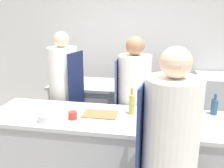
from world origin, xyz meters
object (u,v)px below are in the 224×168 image
at_px(chef_at_pass_far, 133,104).
at_px(bottle_olive_oil, 214,106).
at_px(oven_range, 218,105).
at_px(bottle_vinegar, 191,116).
at_px(chef_at_stove, 65,96).
at_px(stockpot, 149,82).
at_px(bottle_wine, 187,103).
at_px(bottle_sauce, 156,109).
at_px(bottle_cooking_oil, 132,104).
at_px(cup, 73,115).
at_px(bowl_mixing_large, 49,117).
at_px(bowl_prep_small, 150,109).
at_px(chef_at_prep_near, 168,164).

xyz_separation_m(chef_at_pass_far, bottle_olive_oil, (0.87, -0.32, 0.16)).
relative_size(oven_range, bottle_vinegar, 4.69).
height_order(oven_range, chef_at_stove, chef_at_stove).
xyz_separation_m(chef_at_pass_far, stockpot, (0.17, 0.51, 0.16)).
bearing_deg(bottle_wine, chef_at_stove, 164.10).
bearing_deg(bottle_sauce, bottle_cooking_oil, 160.72).
bearing_deg(cup, oven_range, 45.48).
xyz_separation_m(chef_at_stove, bowl_mixing_large, (0.17, -0.87, 0.09)).
bearing_deg(bottle_sauce, bowl_mixing_large, -167.03).
bearing_deg(bottle_vinegar, bottle_cooking_oil, 166.43).
height_order(chef_at_stove, chef_at_pass_far, chef_at_stove).
bearing_deg(bottle_olive_oil, stockpot, 130.11).
xyz_separation_m(bottle_wine, bottle_sauce, (-0.31, -0.20, -0.02)).
relative_size(bottle_olive_oil, stockpot, 0.89).
xyz_separation_m(bottle_olive_oil, bowl_prep_small, (-0.66, -0.08, -0.05)).
distance_m(bottle_olive_oil, cup, 1.47).
bearing_deg(chef_at_pass_far, bottle_vinegar, -135.41).
distance_m(chef_at_pass_far, stockpot, 0.56).
height_order(bottle_sauce, cup, bottle_sauce).
height_order(bottle_olive_oil, bottle_vinegar, bottle_olive_oil).
height_order(chef_at_pass_far, bottle_sauce, chef_at_pass_far).
xyz_separation_m(oven_range, bowl_mixing_large, (-2.03, -1.94, 0.45)).
bearing_deg(chef_at_prep_near, bottle_sauce, 16.40).
height_order(bowl_mixing_large, stockpot, stockpot).
xyz_separation_m(oven_range, chef_at_pass_far, (-1.28, -1.14, 0.34)).
bearing_deg(bottle_vinegar, bottle_wine, 93.60).
bearing_deg(chef_at_pass_far, bowl_mixing_large, 136.39).
distance_m(chef_at_prep_near, cup, 1.08).
distance_m(chef_at_stove, bottle_cooking_oil, 1.11).
relative_size(chef_at_prep_near, bottle_wine, 5.48).
bearing_deg(stockpot, bottle_cooking_oil, -98.15).
bearing_deg(cup, bottle_cooking_oil, 22.18).
distance_m(cup, stockpot, 1.41).
relative_size(chef_at_pass_far, bowl_prep_small, 6.67).
xyz_separation_m(chef_at_stove, chef_at_pass_far, (0.92, -0.07, -0.03)).
distance_m(chef_at_prep_near, bottle_sauce, 0.73).
height_order(bottle_olive_oil, bottle_wine, bottle_wine).
xyz_separation_m(bowl_mixing_large, cup, (0.22, 0.09, -0.00)).
bearing_deg(chef_at_stove, chef_at_pass_far, 98.75).
xyz_separation_m(bottle_vinegar, cup, (-1.15, -0.09, -0.04)).
height_order(bottle_wine, bottle_cooking_oil, bottle_wine).
height_order(bottle_cooking_oil, cup, bottle_cooking_oil).
distance_m(oven_range, bowl_mixing_large, 2.85).
distance_m(bottle_wine, bowl_prep_small, 0.39).
height_order(oven_range, bottle_sauce, bottle_sauce).
distance_m(bowl_prep_small, stockpot, 0.92).
relative_size(bottle_sauce, stockpot, 1.07).
xyz_separation_m(bottle_wine, cup, (-1.13, -0.34, -0.08)).
bearing_deg(chef_at_prep_near, chef_at_pass_far, 24.92).
xyz_separation_m(oven_range, chef_at_prep_near, (-0.90, -2.41, 0.37)).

